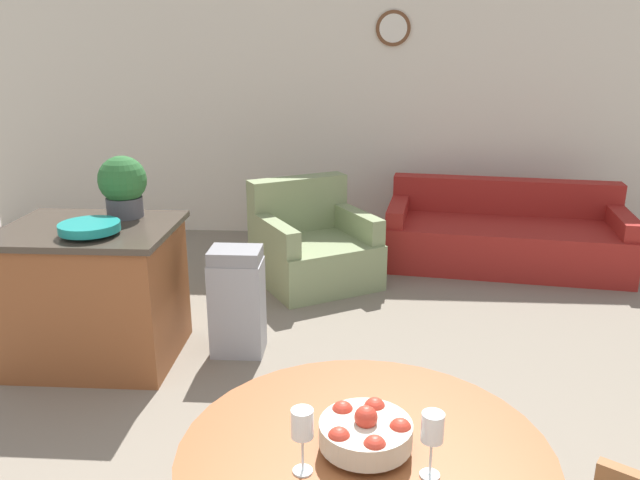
# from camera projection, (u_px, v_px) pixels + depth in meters

# --- Properties ---
(wall_back) EXTENTS (8.00, 0.09, 2.70)m
(wall_back) POSITION_uv_depth(u_px,v_px,m) (346.00, 111.00, 6.66)
(wall_back) COLOR silver
(wall_back) RESTS_ON ground_plane
(fruit_bowl) EXTENTS (0.31, 0.31, 0.17)m
(fruit_bowl) POSITION_uv_depth(u_px,v_px,m) (366.00, 432.00, 2.03)
(fruit_bowl) COLOR #B7B29E
(fruit_bowl) RESTS_ON dining_table
(wine_glass_left) EXTENTS (0.07, 0.07, 0.22)m
(wine_glass_left) POSITION_uv_depth(u_px,v_px,m) (302.00, 426.00, 1.91)
(wine_glass_left) COLOR silver
(wine_glass_left) RESTS_ON dining_table
(wine_glass_right) EXTENTS (0.07, 0.07, 0.22)m
(wine_glass_right) POSITION_uv_depth(u_px,v_px,m) (432.00, 430.00, 1.89)
(wine_glass_right) COLOR silver
(wine_glass_right) RESTS_ON dining_table
(kitchen_island) EXTENTS (1.08, 0.88, 0.92)m
(kitchen_island) POSITION_uv_depth(u_px,v_px,m) (96.00, 293.00, 4.10)
(kitchen_island) COLOR brown
(kitchen_island) RESTS_ON ground_plane
(teal_bowl) EXTENTS (0.36, 0.36, 0.08)m
(teal_bowl) POSITION_uv_depth(u_px,v_px,m) (89.00, 227.00, 3.77)
(teal_bowl) COLOR teal
(teal_bowl) RESTS_ON kitchen_island
(potted_plant) EXTENTS (0.32, 0.32, 0.41)m
(potted_plant) POSITION_uv_depth(u_px,v_px,m) (123.00, 185.00, 4.13)
(potted_plant) COLOR #4C4C51
(potted_plant) RESTS_ON kitchen_island
(trash_bin) EXTENTS (0.35, 0.27, 0.75)m
(trash_bin) POSITION_uv_depth(u_px,v_px,m) (237.00, 302.00, 4.20)
(trash_bin) COLOR #9E9EA3
(trash_bin) RESTS_ON ground_plane
(couch) EXTENTS (2.30, 1.28, 0.76)m
(couch) POSITION_uv_depth(u_px,v_px,m) (504.00, 236.00, 5.97)
(couch) COLOR maroon
(couch) RESTS_ON ground_plane
(armchair) EXTENTS (1.25, 1.25, 0.89)m
(armchair) POSITION_uv_depth(u_px,v_px,m) (312.00, 249.00, 5.53)
(armchair) COLOR gray
(armchair) RESTS_ON ground_plane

